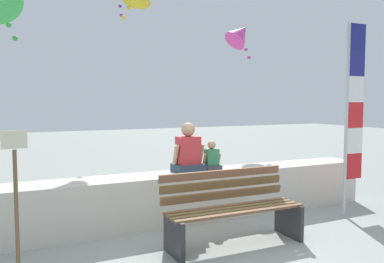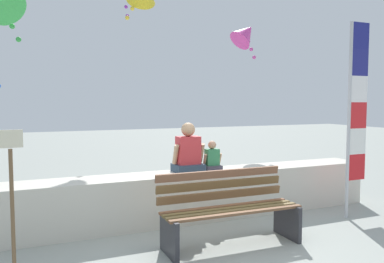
% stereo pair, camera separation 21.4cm
% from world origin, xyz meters
% --- Properties ---
extents(ground_plane, '(40.00, 40.00, 0.00)m').
position_xyz_m(ground_plane, '(0.00, 0.00, 0.00)').
color(ground_plane, gray).
extents(seawall_ledge, '(6.36, 0.61, 0.71)m').
position_xyz_m(seawall_ledge, '(0.00, 1.25, 0.35)').
color(seawall_ledge, beige).
rests_on(seawall_ledge, ground).
extents(park_bench, '(1.73, 0.63, 0.88)m').
position_xyz_m(park_bench, '(0.15, 0.11, 0.42)').
color(park_bench, brown).
rests_on(park_bench, ground).
extents(person_adult, '(0.48, 0.35, 0.73)m').
position_xyz_m(person_adult, '(0.10, 1.29, 0.99)').
color(person_adult, '#2A3B4E').
rests_on(person_adult, seawall_ledge).
extents(person_child, '(0.29, 0.21, 0.45)m').
position_xyz_m(person_child, '(0.50, 1.29, 0.88)').
color(person_child, '#3B3845').
rests_on(person_child, seawall_ledge).
extents(flag_banner, '(0.37, 0.05, 2.91)m').
position_xyz_m(flag_banner, '(2.42, 0.38, 1.63)').
color(flag_banner, '#B7B7BC').
rests_on(flag_banner, ground).
extents(kite_magenta, '(0.75, 0.63, 0.92)m').
position_xyz_m(kite_magenta, '(2.43, 3.54, 3.23)').
color(kite_magenta, '#DB3D9E').
extents(sign_post, '(0.24, 0.04, 1.47)m').
position_xyz_m(sign_post, '(-2.26, 0.24, 0.86)').
color(sign_post, brown).
rests_on(sign_post, ground).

